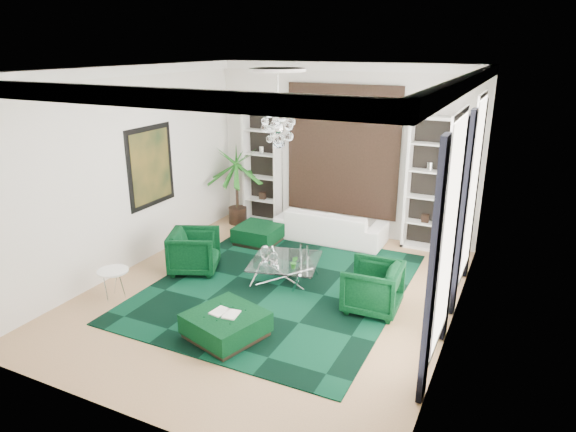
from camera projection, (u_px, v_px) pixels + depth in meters
The scene contains 30 objects.
floor at pixel (271, 294), 9.00m from camera, with size 6.00×7.00×0.02m, color tan.
ceiling at pixel (269, 68), 7.78m from camera, with size 6.00×7.00×0.02m, color white.
wall_back at pixel (343, 151), 11.39m from camera, with size 6.00×0.02×3.80m, color silver.
wall_front at pixel (116, 270), 5.40m from camera, with size 6.00×0.02×3.80m, color silver.
wall_left at pixel (128, 170), 9.63m from camera, with size 0.02×7.00×3.80m, color silver.
wall_right at pixel (461, 214), 7.16m from camera, with size 0.02×7.00×3.80m, color silver.
crown_molding at pixel (269, 75), 7.82m from camera, with size 6.00×7.00×0.18m, color white, non-canonical shape.
ceiling_medallion at pixel (278, 70), 8.05m from camera, with size 0.90×0.90×0.05m, color white.
tapestry at pixel (342, 151), 11.35m from camera, with size 2.50×0.06×2.80m, color black.
shelving_left at pixel (262, 166), 12.18m from camera, with size 0.90×0.38×2.80m, color white, non-canonical shape.
shelving_right at pixel (428, 184), 10.58m from camera, with size 0.90×0.38×2.80m, color white, non-canonical shape.
painting at pixel (151, 167), 10.14m from camera, with size 0.04×1.30×1.60m, color black.
window_near at pixel (449, 235), 6.40m from camera, with size 0.03×1.10×2.90m, color white.
curtain_near_a at pixel (432, 277), 5.82m from camera, with size 0.07×0.30×3.25m, color black.
curtain_near_b at pixel (454, 233), 7.16m from camera, with size 0.07×0.30×3.25m, color black.
window_far at pixel (473, 188), 8.44m from camera, with size 0.03×1.10×2.90m, color white.
curtain_far_a at pixel (462, 216), 7.87m from camera, with size 0.07×0.30×3.25m, color black.
curtain_far_b at pixel (475, 191), 9.20m from camera, with size 0.07×0.30×3.25m, color black.
rug at pixel (279, 286), 9.25m from camera, with size 4.20×5.00×0.02m, color black.
sofa at pixel (331, 225), 11.32m from camera, with size 2.39×0.94×0.70m, color white.
armchair_left at pixel (194, 251), 9.76m from camera, with size 0.87×0.89×0.81m, color black.
armchair_right at pixel (372, 287), 8.32m from camera, with size 0.87×0.89×0.81m, color black.
coffee_table at pixel (285, 271), 9.40m from camera, with size 1.20×1.20×0.41m, color white, non-canonical shape.
ottoman_side at pixel (259, 235), 11.20m from camera, with size 0.90×0.90×0.40m, color black.
ottoman_front at pixel (226, 325), 7.59m from camera, with size 1.00×1.00×0.40m, color black.
book at pixel (225, 313), 7.52m from camera, with size 0.42×0.28×0.03m, color white.
side_table at pixel (114, 284), 8.78m from camera, with size 0.52×0.52×0.50m, color white.
palm at pixel (236, 175), 12.14m from camera, with size 1.50×1.50×2.40m, color #20691D, non-canonical shape.
chandelier at pixel (278, 128), 8.34m from camera, with size 0.80×0.80×0.72m, color white, non-canonical shape.
table_plant at pixel (294, 262), 8.96m from camera, with size 0.13×0.11×0.24m, color #20691D.
Camera 1 is at (3.77, -7.16, 4.17)m, focal length 32.00 mm.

